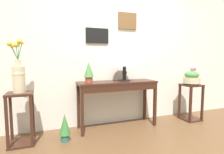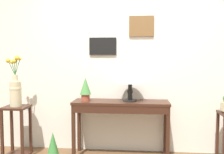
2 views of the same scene
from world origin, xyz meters
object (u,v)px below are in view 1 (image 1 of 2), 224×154
at_px(pedestal_stand_right, 191,102).
at_px(potted_plant_floor, 65,126).
at_px(flower_vase_tall_left, 19,75).
at_px(planter_bowl_wide_right, 192,78).
at_px(console_table, 118,88).
at_px(potted_plant_on_console, 89,71).
at_px(table_lamp, 124,61).
at_px(pedestal_stand_left, 21,119).

distance_m(pedestal_stand_right, potted_plant_floor, 2.36).
bearing_deg(potted_plant_floor, flower_vase_tall_left, 167.34).
bearing_deg(planter_bowl_wide_right, pedestal_stand_right, 141.93).
height_order(console_table, potted_plant_floor, console_table).
distance_m(console_table, potted_plant_on_console, 0.57).
xyz_separation_m(table_lamp, flower_vase_tall_left, (-1.59, -0.13, -0.17)).
distance_m(console_table, planter_bowl_wide_right, 1.47).
bearing_deg(console_table, potted_plant_floor, -165.58).
height_order(potted_plant_on_console, pedestal_stand_right, potted_plant_on_console).
height_order(pedestal_stand_left, potted_plant_floor, pedestal_stand_left).
bearing_deg(potted_plant_on_console, pedestal_stand_right, -2.96).
distance_m(table_lamp, pedestal_stand_right, 1.55).
relative_size(flower_vase_tall_left, pedestal_stand_right, 1.03).
xyz_separation_m(console_table, table_lamp, (0.13, 0.02, 0.45)).
relative_size(pedestal_stand_left, pedestal_stand_right, 1.04).
bearing_deg(potted_plant_floor, console_table, 14.42).
bearing_deg(flower_vase_tall_left, pedestal_stand_left, -38.79).
height_order(potted_plant_on_console, planter_bowl_wide_right, potted_plant_on_console).
bearing_deg(table_lamp, console_table, -169.31).
relative_size(console_table, pedestal_stand_left, 1.86).
xyz_separation_m(potted_plant_on_console, flower_vase_tall_left, (-0.97, -0.10, -0.01)).
xyz_separation_m(flower_vase_tall_left, planter_bowl_wide_right, (2.91, -0.00, -0.14)).
height_order(flower_vase_tall_left, planter_bowl_wide_right, flower_vase_tall_left).
bearing_deg(console_table, table_lamp, 10.69).
bearing_deg(potted_plant_on_console, potted_plant_floor, -150.76).
height_order(table_lamp, potted_plant_on_console, table_lamp).
distance_m(potted_plant_on_console, pedestal_stand_right, 2.05).
bearing_deg(potted_plant_on_console, table_lamp, 2.62).
bearing_deg(potted_plant_floor, pedestal_stand_right, 3.04).
bearing_deg(table_lamp, pedestal_stand_right, -5.55).
xyz_separation_m(potted_plant_on_console, planter_bowl_wide_right, (1.95, -0.10, -0.15)).
bearing_deg(potted_plant_floor, potted_plant_on_console, 29.24).
xyz_separation_m(pedestal_stand_left, flower_vase_tall_left, (-0.00, 0.00, 0.60)).
relative_size(console_table, flower_vase_tall_left, 1.88).
relative_size(table_lamp, flower_vase_tall_left, 0.64).
height_order(pedestal_stand_right, planter_bowl_wide_right, planter_bowl_wide_right).
height_order(planter_bowl_wide_right, potted_plant_floor, planter_bowl_wide_right).
bearing_deg(console_table, pedestal_stand_left, -175.90).
distance_m(potted_plant_on_console, potted_plant_floor, 0.88).
height_order(table_lamp, flower_vase_tall_left, flower_vase_tall_left).
bearing_deg(planter_bowl_wide_right, pedestal_stand_left, 179.98).
bearing_deg(pedestal_stand_left, pedestal_stand_right, -0.01).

